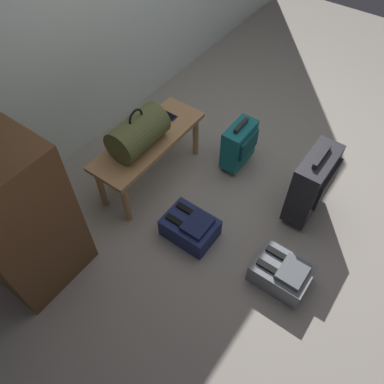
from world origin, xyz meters
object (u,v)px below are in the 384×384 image
Objects in this scene: duffel_bag_olive at (138,133)px; backpack_grey at (282,273)px; suitcase_small_teal at (239,144)px; side_cabinet at (21,223)px; suitcase_upright_charcoal at (312,184)px; backpack_navy at (190,227)px; bench at (149,145)px; cell_phone at (168,115)px.

duffel_bag_olive is 1.16× the size of backpack_grey.
backpack_grey is at bearing -132.61° from suitcase_small_teal.
duffel_bag_olive is 1.00m from side_cabinet.
suitcase_upright_charcoal is 0.57× the size of side_cabinet.
suitcase_upright_charcoal is at bearing -39.38° from side_cabinet.
side_cabinet is at bearing 140.81° from backpack_navy.
backpack_navy is (-0.28, -0.60, -0.28)m from bench.
bench is at bearing -3.27° from side_cabinet.
backpack_navy is at bearing 140.39° from suitcase_upright_charcoal.
suitcase_upright_charcoal is 1.97m from side_cabinet.
backpack_navy is at bearing -39.19° from side_cabinet.
suitcase_upright_charcoal is at bearing -66.23° from duffel_bag_olive.
cell_phone is at bearing 96.05° from suitcase_upright_charcoal.
duffel_bag_olive is at bearing -3.58° from side_cabinet.
suitcase_upright_charcoal reaches higher than suitcase_small_teal.
suitcase_upright_charcoal is (0.52, -1.18, -0.25)m from duffel_bag_olive.
cell_phone is 0.38× the size of backpack_grey.
bench is at bearing 80.91° from backpack_grey.
side_cabinet is (-0.88, 1.38, 0.46)m from backpack_grey.
cell_phone is 1.49m from backpack_grey.
bench is 0.75m from suitcase_small_teal.
suitcase_upright_charcoal is (0.43, -1.18, -0.05)m from bench.
backpack_grey is (-0.64, -0.14, -0.23)m from suitcase_upright_charcoal.
bench is at bearing -172.18° from cell_phone.
backpack_navy is (-0.18, -0.60, -0.48)m from duffel_bag_olive.
cell_phone is 1.23m from suitcase_upright_charcoal.
bench is 1.36m from backpack_grey.
bench is 2.63× the size of backpack_grey.
duffel_bag_olive is at bearing -180.00° from bench.
backpack_navy is (-0.57, -0.64, -0.35)m from cell_phone.
backpack_grey is at bearing -168.00° from suitcase_upright_charcoal.
suitcase_small_teal is 1.21× the size of backpack_grey.
side_cabinet is (-1.51, 1.24, 0.23)m from suitcase_upright_charcoal.
suitcase_small_teal is 1.12m from backpack_grey.
suitcase_small_teal is at bearing -38.21° from duffel_bag_olive.
backpack_navy is (-0.07, 0.72, 0.00)m from backpack_grey.
suitcase_upright_charcoal is (0.13, -1.22, -0.12)m from cell_phone.
duffel_bag_olive is (-0.09, -0.00, 0.20)m from bench.
suitcase_small_teal is 0.84m from backpack_navy.
bench reaches higher than backpack_navy.
suitcase_small_teal is 1.21× the size of backpack_navy.
duffel_bag_olive is at bearing 113.77° from suitcase_upright_charcoal.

